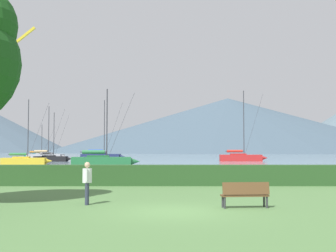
% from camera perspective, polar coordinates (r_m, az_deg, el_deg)
% --- Properties ---
extents(ground_plane, '(1000.00, 1000.00, 0.00)m').
position_cam_1_polar(ground_plane, '(15.45, 0.63, -11.02)').
color(ground_plane, '#517A42').
extents(harbor_water, '(320.00, 246.00, 0.00)m').
position_cam_1_polar(harbor_water, '(152.31, -0.01, -3.80)').
color(harbor_water, gray).
rests_on(harbor_water, ground_plane).
extents(hedge_line, '(80.00, 1.20, 1.21)m').
position_cam_1_polar(hedge_line, '(26.35, 0.33, -6.37)').
color(hedge_line, '#284C23').
rests_on(hedge_line, ground_plane).
extents(sailboat_slip_1, '(8.59, 3.17, 9.75)m').
position_cam_1_polar(sailboat_slip_1, '(56.01, -8.54, -4.45)').
color(sailboat_slip_1, '#236B38').
rests_on(sailboat_slip_1, harbor_water).
extents(sailboat_slip_2, '(7.23, 2.67, 7.61)m').
position_cam_1_polar(sailboat_slip_2, '(102.49, -16.35, -3.75)').
color(sailboat_slip_2, '#19707A').
rests_on(sailboat_slip_2, harbor_water).
extents(sailboat_slip_3, '(8.80, 2.99, 11.79)m').
position_cam_1_polar(sailboat_slip_3, '(87.40, -8.68, -3.89)').
color(sailboat_slip_3, navy).
rests_on(sailboat_slip_3, harbor_water).
extents(sailboat_slip_4, '(8.50, 2.75, 12.55)m').
position_cam_1_polar(sailboat_slip_4, '(79.07, 9.37, -3.99)').
color(sailboat_slip_4, red).
rests_on(sailboat_slip_4, harbor_water).
extents(sailboat_slip_5, '(8.31, 3.30, 10.74)m').
position_cam_1_polar(sailboat_slip_5, '(91.93, -15.59, -3.80)').
color(sailboat_slip_5, '#9E9EA3').
rests_on(sailboat_slip_5, harbor_water).
extents(sailboat_slip_6, '(6.53, 1.95, 8.55)m').
position_cam_1_polar(sailboat_slip_6, '(79.56, -14.93, -4.05)').
color(sailboat_slip_6, black).
rests_on(sailboat_slip_6, harbor_water).
extents(sailboat_slip_7, '(6.94, 2.72, 9.12)m').
position_cam_1_polar(sailboat_slip_7, '(64.71, -18.13, -4.24)').
color(sailboat_slip_7, gold).
rests_on(sailboat_slip_7, harbor_water).
extents(park_bench_under_tree, '(1.77, 0.64, 0.95)m').
position_cam_1_polar(park_bench_under_tree, '(16.54, 9.87, -8.59)').
color(park_bench_under_tree, brown).
rests_on(park_bench_under_tree, ground_plane).
extents(person_seated_viewer, '(0.36, 0.57, 1.65)m').
position_cam_1_polar(person_seated_viewer, '(17.49, -10.49, -6.82)').
color(person_seated_viewer, '#2D3347').
rests_on(person_seated_viewer, ground_plane).
extents(distant_hill_west_ridge, '(242.59, 242.59, 36.89)m').
position_cam_1_polar(distant_hill_west_ridge, '(303.79, 7.67, 0.11)').
color(distant_hill_west_ridge, '#425666').
rests_on(distant_hill_west_ridge, ground_plane).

